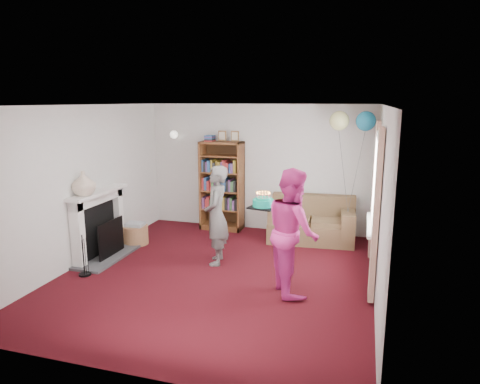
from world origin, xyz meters
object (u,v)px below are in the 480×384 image
(sofa, at_px, (311,224))
(person_striped, at_px, (216,215))
(bookcase, at_px, (222,186))
(birthday_cake, at_px, (263,203))
(person_magenta, at_px, (293,231))

(sofa, relative_size, person_striped, 0.98)
(bookcase, height_order, birthday_cake, bookcase)
(bookcase, distance_m, person_striped, 1.92)
(person_magenta, height_order, birthday_cake, person_magenta)
(person_striped, xyz_separation_m, person_magenta, (1.32, -0.68, 0.06))
(sofa, height_order, birthday_cake, birthday_cake)
(bookcase, height_order, person_magenta, bookcase)
(person_striped, height_order, person_magenta, person_magenta)
(person_striped, bearing_deg, birthday_cake, 49.98)
(sofa, xyz_separation_m, birthday_cake, (-0.45, -2.02, 0.83))
(person_striped, height_order, birthday_cake, person_striped)
(person_magenta, bearing_deg, sofa, -26.32)
(bookcase, distance_m, sofa, 1.93)
(person_magenta, xyz_separation_m, birthday_cake, (-0.47, 0.26, 0.29))
(bookcase, xyz_separation_m, person_magenta, (1.85, -2.52, -0.02))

